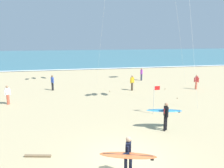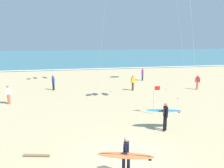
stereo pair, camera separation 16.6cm
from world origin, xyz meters
name	(u,v)px [view 2 (the right image)]	position (x,y,z in m)	size (l,w,h in m)	color
ground_plane	(124,161)	(0.00, 0.00, 0.00)	(160.00, 160.00, 0.00)	tan
ocean_water	(76,56)	(0.00, 59.49, 0.04)	(160.00, 60.00, 0.08)	teal
shoreline_foam	(82,69)	(0.00, 29.79, 0.09)	(160.00, 0.91, 0.01)	white
surfer_lead	(165,113)	(3.22, 2.99, 1.05)	(2.23, 1.08, 1.71)	black
surfer_trailing	(126,155)	(-0.26, -1.28, 1.04)	(2.19, 1.19, 1.71)	black
bystander_purple_top	(143,74)	(7.00, 18.23, 0.81)	(0.36, 0.39, 1.59)	#2D334C
bystander_red_top	(197,82)	(11.04, 12.25, 0.81)	(0.44, 0.32, 1.59)	#D8593F
bystander_white_top	(8,94)	(-7.22, 10.42, 0.81)	(0.43, 0.32, 1.59)	#D8593F
bystander_yellow_top	(133,83)	(4.23, 13.14, 0.81)	(0.48, 0.26, 1.59)	#4C3D2D
bystander_blue_top	(53,83)	(-3.88, 14.86, 0.81)	(0.31, 0.45, 1.59)	black
lifeguard_flag	(155,97)	(3.69, 5.78, 1.27)	(0.44, 0.05, 2.10)	silver
driftwood_log	(37,155)	(-3.89, 1.16, 0.06)	(0.13, 0.13, 1.22)	#846B4C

